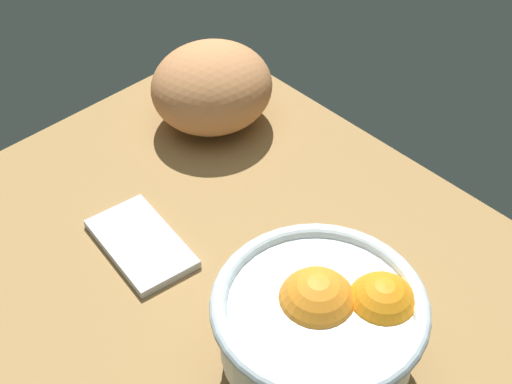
{
  "coord_description": "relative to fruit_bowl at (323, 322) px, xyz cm",
  "views": [
    {
      "loc": [
        39.51,
        -35.96,
        62.04
      ],
      "look_at": [
        -3.94,
        5.09,
        5.0
      ],
      "focal_mm": 53.55,
      "sensor_mm": 36.0,
      "label": 1
    }
  ],
  "objects": [
    {
      "name": "bread_loaf",
      "position": [
        -34.83,
        16.97,
        -0.94
      ],
      "size": [
        19.03,
        19.67,
        10.96
      ],
      "primitive_type": "ellipsoid",
      "rotation": [
        0.0,
        0.0,
        4.32
      ],
      "color": "tan",
      "rests_on": "ground"
    },
    {
      "name": "fruit_bowl",
      "position": [
        0.0,
        0.0,
        0.0
      ],
      "size": [
        19.34,
        19.34,
        11.34
      ],
      "color": "silver",
      "rests_on": "ground"
    },
    {
      "name": "ground_plane",
      "position": [
        -13.58,
        3.16,
        -7.92
      ],
      "size": [
        70.19,
        53.26,
        3.0
      ],
      "primitive_type": "cube",
      "color": "olive"
    },
    {
      "name": "napkin_folded",
      "position": [
        -23.63,
        -3.25,
        -5.92
      ],
      "size": [
        13.62,
        8.87,
        1.0
      ],
      "primitive_type": "cube",
      "rotation": [
        0.0,
        0.0,
        -0.13
      ],
      "color": "#B9BCC5",
      "rests_on": "ground"
    }
  ]
}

